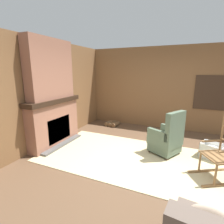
{
  "coord_description": "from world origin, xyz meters",
  "views": [
    {
      "loc": [
        0.75,
        -3.37,
        1.9
      ],
      "look_at": [
        -0.96,
        0.5,
        0.9
      ],
      "focal_mm": 28.0,
      "sensor_mm": 36.0,
      "label": 1
    }
  ],
  "objects": [
    {
      "name": "wood_panel_wall_back",
      "position": [
        0.04,
        2.57,
        1.33
      ],
      "size": [
        5.68,
        0.09,
        2.67
      ],
      "color": "brown",
      "rests_on": "ground"
    },
    {
      "name": "ground_plane",
      "position": [
        0.0,
        0.0,
        0.0
      ],
      "size": [
        14.0,
        14.0,
        0.0
      ],
      "primitive_type": "plane",
      "color": "brown"
    },
    {
      "name": "fireplace_hearth",
      "position": [
        -2.37,
        0.0,
        0.6
      ],
      "size": [
        0.53,
        1.66,
        1.22
      ],
      "color": "#93604C",
      "rests_on": "ground"
    },
    {
      "name": "storage_case",
      "position": [
        -2.41,
        0.65,
        1.29
      ],
      "size": [
        0.13,
        0.22,
        0.15
      ],
      "color": "black",
      "rests_on": "fireplace_hearth"
    },
    {
      "name": "wood_panel_wall_left",
      "position": [
        -2.57,
        0.0,
        1.33
      ],
      "size": [
        0.06,
        5.68,
        2.67
      ],
      "color": "brown",
      "rests_on": "ground"
    },
    {
      "name": "armchair",
      "position": [
        0.38,
        0.57,
        0.38
      ],
      "size": [
        0.8,
        0.8,
        1.05
      ],
      "rotation": [
        0.0,
        0.0,
        2.65
      ],
      "color": "#516651",
      "rests_on": "ground"
    },
    {
      "name": "laundry_basket",
      "position": [
        1.34,
        0.79,
        0.17
      ],
      "size": [
        0.54,
        0.5,
        0.34
      ],
      "rotation": [
        0.0,
        0.0,
        -0.39
      ],
      "color": "white",
      "rests_on": "ground"
    },
    {
      "name": "chimney_breast",
      "position": [
        -2.38,
        0.0,
        1.93
      ],
      "size": [
        0.28,
        1.37,
        1.43
      ],
      "color": "#93604C",
      "rests_on": "fireplace_hearth"
    },
    {
      "name": "oil_lamp_vase",
      "position": [
        -2.41,
        -0.33,
        1.32
      ],
      "size": [
        0.12,
        0.12,
        0.29
      ],
      "color": "#47708E",
      "rests_on": "fireplace_hearth"
    },
    {
      "name": "firewood_stack",
      "position": [
        -1.65,
        2.07,
        0.07
      ],
      "size": [
        0.48,
        0.45,
        0.14
      ],
      "rotation": [
        0.0,
        0.0,
        -0.11
      ],
      "color": "brown",
      "rests_on": "ground"
    },
    {
      "name": "rocking_chair",
      "position": [
        1.36,
        -0.03,
        0.43
      ],
      "size": [
        0.93,
        0.81,
        1.28
      ],
      "rotation": [
        0.0,
        0.0,
        3.68
      ],
      "color": "olive",
      "rests_on": "ground"
    },
    {
      "name": "area_rug",
      "position": [
        -0.36,
        0.07,
        0.01
      ],
      "size": [
        3.89,
        2.11,
        0.01
      ],
      "color": "#C6B789",
      "rests_on": "ground"
    }
  ]
}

